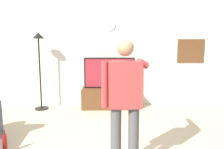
{
  "coord_description": "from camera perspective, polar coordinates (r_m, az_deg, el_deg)",
  "views": [
    {
      "loc": [
        -0.07,
        -2.81,
        1.64
      ],
      "look_at": [
        -0.02,
        1.2,
        1.05
      ],
      "focal_mm": 35.73,
      "sensor_mm": 36.0,
      "label": 1
    }
  ],
  "objects": [
    {
      "name": "wall_clock",
      "position": [
        5.72,
        -0.7,
        12.71
      ],
      "size": [
        0.3,
        0.03,
        0.3
      ],
      "primitive_type": "cylinder",
      "rotation": [
        1.57,
        0.0,
        0.0
      ],
      "color": "white"
    },
    {
      "name": "back_wall",
      "position": [
        5.77,
        0.01,
        5.47
      ],
      "size": [
        6.4,
        0.1,
        2.7
      ],
      "primitive_type": "cube",
      "color": "silver",
      "rests_on": "ground_plane"
    },
    {
      "name": "person_standing_nearer_lamp",
      "position": [
        2.83,
        3.33,
        -5.77
      ],
      "size": [
        0.6,
        0.78,
        1.67
      ],
      "color": "#4C4C51",
      "rests_on": "ground_plane"
    },
    {
      "name": "television",
      "position": [
        5.51,
        -0.68,
        0.42
      ],
      "size": [
        1.24,
        0.07,
        0.75
      ],
      "color": "black",
      "rests_on": "tv_stand"
    },
    {
      "name": "tv_stand",
      "position": [
        5.59,
        -0.67,
        -6.04
      ],
      "size": [
        1.35,
        0.49,
        0.5
      ],
      "color": "brown",
      "rests_on": "ground_plane"
    },
    {
      "name": "beverage_bottle",
      "position": [
        3.8,
        -25.73,
        -15.56
      ],
      "size": [
        0.07,
        0.07,
        0.36
      ],
      "color": "maroon",
      "rests_on": "ground_plane"
    },
    {
      "name": "framed_picture",
      "position": [
        6.08,
        19.48,
        5.7
      ],
      "size": [
        0.69,
        0.04,
        0.6
      ],
      "primitive_type": "cube",
      "color": "brown"
    },
    {
      "name": "floor_lamp",
      "position": [
        5.6,
        -18.14,
        4.75
      ],
      "size": [
        0.32,
        0.32,
        1.86
      ],
      "color": "black",
      "rests_on": "ground_plane"
    }
  ]
}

